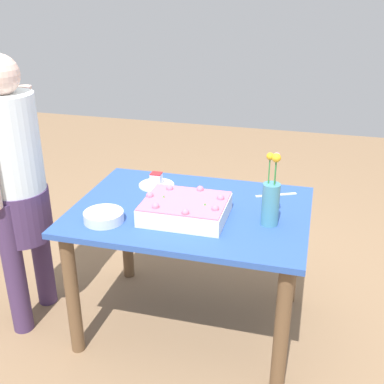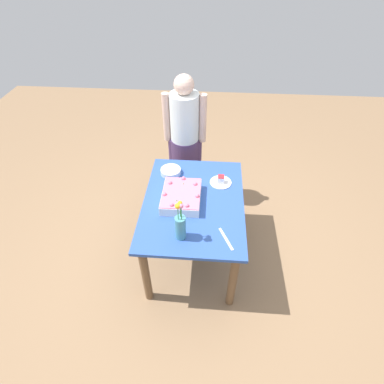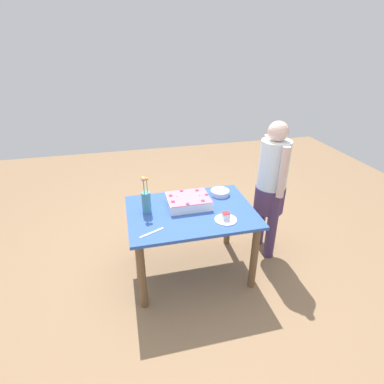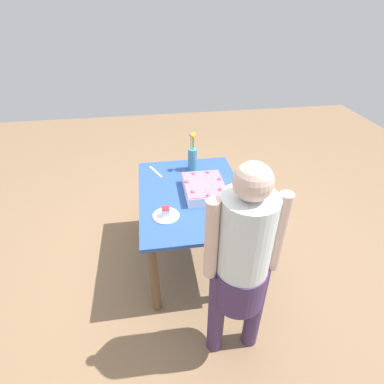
{
  "view_description": "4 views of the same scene",
  "coord_description": "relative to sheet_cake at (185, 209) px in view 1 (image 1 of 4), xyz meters",
  "views": [
    {
      "loc": [
        -0.58,
        2.14,
        1.8
      ],
      "look_at": [
        -0.02,
        0.05,
        0.84
      ],
      "focal_mm": 45.0,
      "sensor_mm": 36.0,
      "label": 1
    },
    {
      "loc": [
        -1.89,
        -0.13,
        2.52
      ],
      "look_at": [
        0.06,
        0.02,
        0.77
      ],
      "focal_mm": 28.0,
      "sensor_mm": 36.0,
      "label": 2
    },
    {
      "loc": [
        -0.56,
        -2.38,
        2.18
      ],
      "look_at": [
        0.04,
        0.1,
        0.87
      ],
      "focal_mm": 28.0,
      "sensor_mm": 36.0,
      "label": 3
    },
    {
      "loc": [
        2.03,
        -0.31,
        2.14
      ],
      "look_at": [
        0.04,
        -0.0,
        0.77
      ],
      "focal_mm": 28.0,
      "sensor_mm": 36.0,
      "label": 4
    }
  ],
  "objects": [
    {
      "name": "dining_table",
      "position": [
        -0.0,
        -0.11,
        -0.17
      ],
      "size": [
        1.2,
        0.87,
        0.73
      ],
      "color": "#2D51A1",
      "rests_on": "ground_plane"
    },
    {
      "name": "flower_vase",
      "position": [
        -0.41,
        -0.04,
        0.08
      ],
      "size": [
        0.08,
        0.08,
        0.36
      ],
      "color": "teal",
      "rests_on": "dining_table"
    },
    {
      "name": "person_standing",
      "position": [
        0.9,
        0.05,
        0.08
      ],
      "size": [
        0.31,
        0.45,
        1.49
      ],
      "rotation": [
        0.0,
        0.0,
        3.14
      ],
      "color": "#453057",
      "rests_on": "ground_plane"
    },
    {
      "name": "cake_knife",
      "position": [
        -0.41,
        -0.38,
        -0.05
      ],
      "size": [
        0.22,
        0.11,
        0.0
      ],
      "primitive_type": "cube",
      "rotation": [
        0.0,
        0.0,
        0.44
      ],
      "color": "silver",
      "rests_on": "dining_table"
    },
    {
      "name": "sheet_cake",
      "position": [
        0.0,
        0.0,
        0.0
      ],
      "size": [
        0.41,
        0.33,
        0.12
      ],
      "color": "white",
      "rests_on": "dining_table"
    },
    {
      "name": "fruit_bowl",
      "position": [
        0.37,
        0.14,
        -0.02
      ],
      "size": [
        0.19,
        0.19,
        0.05
      ],
      "primitive_type": "cylinder",
      "color": "silver",
      "rests_on": "dining_table"
    },
    {
      "name": "serving_plate_with_slice",
      "position": [
        0.27,
        -0.34,
        -0.03
      ],
      "size": [
        0.2,
        0.2,
        0.08
      ],
      "color": "white",
      "rests_on": "dining_table"
    },
    {
      "name": "ground_plane",
      "position": [
        -0.0,
        -0.11,
        -0.77
      ],
      "size": [
        8.0,
        8.0,
        0.0
      ],
      "primitive_type": "plane",
      "color": "#8C6B4C"
    }
  ]
}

